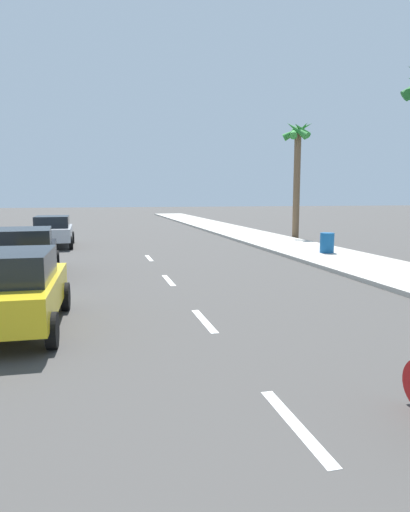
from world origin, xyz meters
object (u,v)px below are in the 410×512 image
parked_car_silver (53,230)px  palm_tree_far (298,153)px  parked_car_yellow (14,288)px  parked_car_black (25,251)px  trash_bin_far (327,243)px

parked_car_silver → palm_tree_far: size_ratio=0.61×
parked_car_yellow → parked_car_silver: size_ratio=0.91×
parked_car_yellow → palm_tree_far: (13.39, 16.05, 4.27)m
parked_car_yellow → parked_car_black: (-0.64, 6.13, 0.01)m
parked_car_silver → parked_car_yellow: bearing=-89.2°
parked_car_black → palm_tree_far: size_ratio=0.64×
parked_car_yellow → trash_bin_far: bearing=38.1°
parked_car_yellow → parked_car_silver: (-0.50, 14.88, 0.00)m
parked_car_black → parked_car_yellow: bearing=-87.4°
parked_car_black → trash_bin_far: bearing=7.4°
parked_car_silver → trash_bin_far: bearing=-29.9°
trash_bin_far → palm_tree_far: bearing=74.7°
parked_car_black → parked_car_silver: bearing=85.8°
parked_car_silver → trash_bin_far: size_ratio=5.06×
parked_car_black → palm_tree_far: 17.70m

